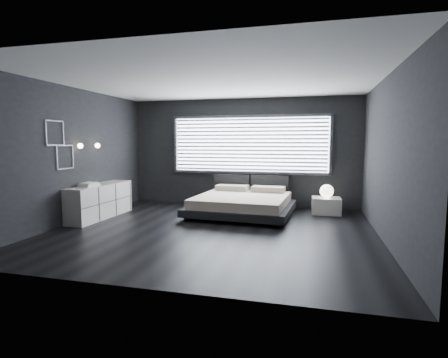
# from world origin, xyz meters

# --- Properties ---
(room) EXTENTS (6.04, 6.00, 2.80)m
(room) POSITION_xyz_m (0.00, 0.00, 1.40)
(room) COLOR black
(room) RESTS_ON ground
(window) EXTENTS (4.14, 0.09, 1.52)m
(window) POSITION_xyz_m (0.20, 2.70, 1.61)
(window) COLOR white
(window) RESTS_ON ground
(headboard) EXTENTS (1.96, 0.16, 0.52)m
(headboard) POSITION_xyz_m (0.25, 2.64, 0.57)
(headboard) COLOR black
(headboard) RESTS_ON ground
(sconce_near) EXTENTS (0.18, 0.11, 0.11)m
(sconce_near) POSITION_xyz_m (-2.88, 0.05, 1.60)
(sconce_near) COLOR silver
(sconce_near) RESTS_ON ground
(sconce_far) EXTENTS (0.18, 0.11, 0.11)m
(sconce_far) POSITION_xyz_m (-2.88, 0.65, 1.60)
(sconce_far) COLOR silver
(sconce_far) RESTS_ON ground
(wall_art_upper) EXTENTS (0.01, 0.48, 0.48)m
(wall_art_upper) POSITION_xyz_m (-2.98, -0.55, 1.85)
(wall_art_upper) COLOR #47474C
(wall_art_upper) RESTS_ON ground
(wall_art_lower) EXTENTS (0.01, 0.48, 0.48)m
(wall_art_lower) POSITION_xyz_m (-2.98, -0.30, 1.38)
(wall_art_lower) COLOR #47474C
(wall_art_lower) RESTS_ON ground
(bed) EXTENTS (2.38, 2.28, 0.58)m
(bed) POSITION_xyz_m (0.25, 1.58, 0.27)
(bed) COLOR black
(bed) RESTS_ON ground
(nightstand) EXTENTS (0.67, 0.56, 0.38)m
(nightstand) POSITION_xyz_m (2.14, 2.17, 0.19)
(nightstand) COLOR white
(nightstand) RESTS_ON ground
(orb_lamp) EXTENTS (0.31, 0.31, 0.31)m
(orb_lamp) POSITION_xyz_m (2.14, 2.16, 0.54)
(orb_lamp) COLOR white
(orb_lamp) RESTS_ON nightstand
(dresser) EXTENTS (0.58, 1.87, 0.74)m
(dresser) POSITION_xyz_m (-2.78, 0.48, 0.37)
(dresser) COLOR white
(dresser) RESTS_ON ground
(book_stack) EXTENTS (0.33, 0.40, 0.08)m
(book_stack) POSITION_xyz_m (-2.80, 0.18, 0.78)
(book_stack) COLOR silver
(book_stack) RESTS_ON dresser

